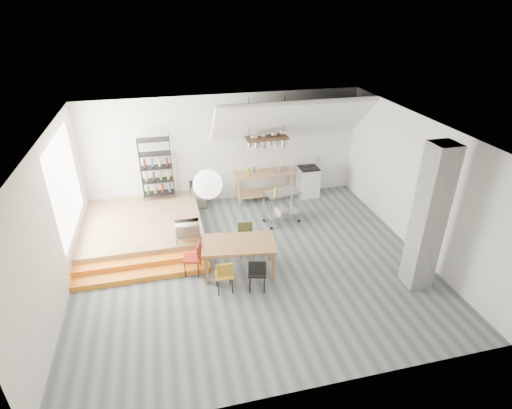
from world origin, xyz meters
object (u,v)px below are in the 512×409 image
object	(u,v)px
mini_fridge	(198,195)
rolling_cart	(282,202)
stove	(308,181)
dining_table	(239,246)

from	to	relation	value
mini_fridge	rolling_cart	bearing A→B (deg)	-35.04
stove	dining_table	xyz separation A→B (m)	(-2.85, -3.36, 0.20)
stove	dining_table	bearing A→B (deg)	-130.33
dining_table	mini_fridge	xyz separation A→B (m)	(-0.55, 3.40, -0.30)
dining_table	mini_fridge	bearing A→B (deg)	107.71
dining_table	mini_fridge	size ratio (longest dim) A/B	2.28
stove	dining_table	size ratio (longest dim) A/B	0.69
stove	mini_fridge	size ratio (longest dim) A/B	1.57
stove	mini_fridge	distance (m)	3.40
stove	rolling_cart	distance (m)	1.93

